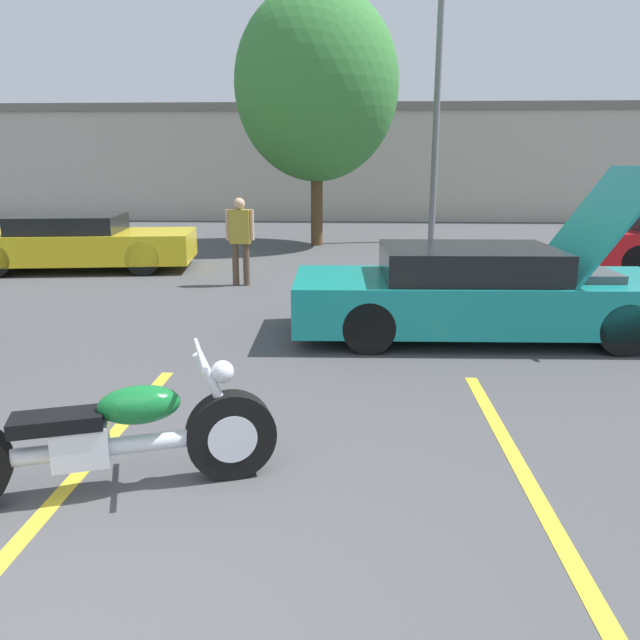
% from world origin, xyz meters
% --- Properties ---
extents(parking_stripe_middle, '(0.12, 4.82, 0.01)m').
position_xyz_m(parking_stripe_middle, '(-0.53, 1.61, 0.00)').
color(parking_stripe_middle, yellow).
rests_on(parking_stripe_middle, ground).
extents(parking_stripe_back, '(0.12, 4.82, 0.01)m').
position_xyz_m(parking_stripe_back, '(2.69, 1.61, 0.00)').
color(parking_stripe_back, yellow).
rests_on(parking_stripe_back, ground).
extents(far_building, '(32.00, 4.20, 4.40)m').
position_xyz_m(far_building, '(0.00, 24.16, 2.34)').
color(far_building, '#B2AD9E').
rests_on(far_building, ground).
extents(light_pole, '(1.21, 0.28, 8.43)m').
position_xyz_m(light_pole, '(3.79, 15.94, 4.60)').
color(light_pole, slate).
rests_on(light_pole, ground).
extents(tree_background, '(4.26, 4.26, 6.60)m').
position_xyz_m(tree_background, '(0.47, 14.89, 4.15)').
color(tree_background, brown).
rests_on(tree_background, ground).
extents(motorcycle, '(2.29, 1.01, 0.95)m').
position_xyz_m(motorcycle, '(-0.23, 1.54, 0.39)').
color(motorcycle, black).
rests_on(motorcycle, ground).
extents(show_car_hood_open, '(4.82, 1.93, 2.16)m').
position_xyz_m(show_car_hood_open, '(3.11, 5.70, 0.58)').
color(show_car_hood_open, teal).
rests_on(show_car_hood_open, ground).
extents(parked_car_left_row, '(4.84, 2.48, 1.14)m').
position_xyz_m(parked_car_left_row, '(-4.30, 10.57, 0.57)').
color(parked_car_left_row, yellow).
rests_on(parked_car_left_row, ground).
extents(spectator_by_show_car, '(0.52, 0.21, 1.59)m').
position_xyz_m(spectator_by_show_car, '(-0.59, 9.01, 0.94)').
color(spectator_by_show_car, brown).
rests_on(spectator_by_show_car, ground).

